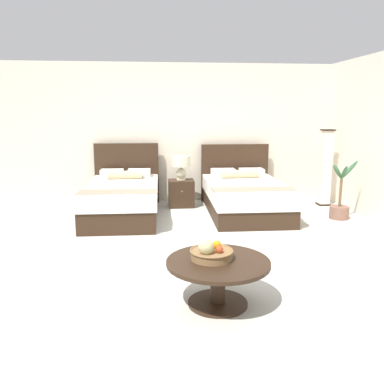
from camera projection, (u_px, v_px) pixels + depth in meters
The scene contains 10 objects.
ground_plane at pixel (195, 247), 5.39m from camera, with size 9.74×9.39×0.02m, color beige.
wall_back at pixel (179, 133), 7.95m from camera, with size 9.74×0.12×2.67m, color beige.
bed_near_window at pixel (123, 198), 6.87m from camera, with size 1.25×2.23×1.16m.
bed_near_corner at pixel (244, 196), 7.08m from camera, with size 1.35×2.19×1.13m.
nightstand at pixel (181, 193), 7.58m from camera, with size 0.47×0.42×0.50m.
table_lamp at pixel (181, 164), 7.49m from camera, with size 0.34×0.34×0.45m.
coffee_table at pixel (218, 272), 3.70m from camera, with size 0.95×0.95×0.43m.
fruit_bowl at pixel (211, 252), 3.70m from camera, with size 0.40×0.40×0.21m.
floor_lamp_corner at pixel (325, 168), 7.60m from camera, with size 0.22×0.22×1.44m.
potted_palm at pixel (340, 205), 6.71m from camera, with size 0.46×0.47×0.99m.
Camera 1 is at (-0.54, -5.11, 1.76)m, focal length 37.77 mm.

